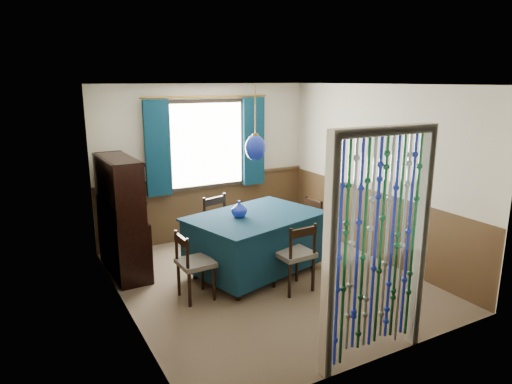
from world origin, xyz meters
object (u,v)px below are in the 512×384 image
bowl_shelf (128,196)px  chair_left (193,264)px  chair_far (222,226)px  pendant_lamp (255,148)px  dining_table (255,240)px  vase_table (239,209)px  chair_near (295,255)px  sideboard (122,232)px  chair_right (306,226)px  vase_sideboard (121,205)px

bowl_shelf → chair_left: bearing=-63.9°
chair_far → pendant_lamp: 1.42m
chair_left → pendant_lamp: size_ratio=0.88×
dining_table → chair_far: 0.72m
chair_left → vase_table: bearing=110.6°
dining_table → vase_table: bearing=157.9°
chair_near → sideboard: bearing=134.3°
sideboard → vase_table: (1.32, -0.88, 0.36)m
chair_far → bowl_shelf: bearing=-16.1°
chair_far → chair_right: (1.13, -0.48, -0.03)m
pendant_lamp → bowl_shelf: (-1.48, 0.69, -0.61)m
sideboard → bowl_shelf: size_ratio=7.61×
chair_far → chair_left: chair_far is taller
chair_far → bowl_shelf: size_ratio=4.46×
chair_near → chair_far: chair_far is taller
chair_far → bowl_shelf: 1.45m
chair_far → chair_near: bearing=87.6°
chair_right → vase_sideboard: size_ratio=4.95×
chair_near → sideboard: (-1.72, 1.60, 0.09)m
chair_far → vase_table: vase_table is taller
chair_far → sideboard: bearing=-25.3°
dining_table → vase_table: size_ratio=9.73×
pendant_lamp → bowl_shelf: size_ratio=4.59×
pendant_lamp → bowl_shelf: bearing=155.1°
chair_near → bowl_shelf: (-1.66, 1.38, 0.64)m
chair_far → bowl_shelf: (-1.31, -0.01, 0.62)m
vase_table → bowl_shelf: bowl_shelf is taller
chair_far → chair_left: 1.30m
vase_sideboard → chair_far: bearing=-19.5°
dining_table → chair_right: size_ratio=2.27×
chair_left → vase_table: vase_table is taller
dining_table → vase_table: vase_table is taller
vase_table → vase_sideboard: (-1.26, 1.13, -0.04)m
dining_table → chair_far: size_ratio=2.10×
chair_right → sideboard: sideboard is taller
sideboard → vase_table: bearing=-35.2°
chair_left → bowl_shelf: 1.28m
chair_far → vase_table: (-0.06, -0.67, 0.43)m
dining_table → chair_near: bearing=-90.5°
bowl_shelf → dining_table: bearing=-24.9°
vase_table → bowl_shelf: bearing=152.4°
chair_left → sideboard: sideboard is taller
chair_left → dining_table: bearing=104.3°
chair_near → vase_table: bearing=116.4°
chair_right → pendant_lamp: bearing=98.4°
chair_near → bowl_shelf: 2.25m
chair_left → chair_right: (1.96, 0.51, 0.01)m
chair_near → chair_left: (-1.18, 0.39, -0.02)m
chair_left → vase_table: (0.77, 0.33, 0.47)m
chair_far → sideboard: (-1.37, 0.21, 0.07)m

